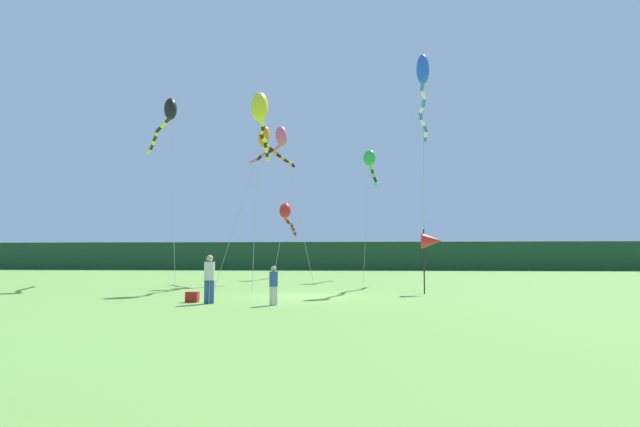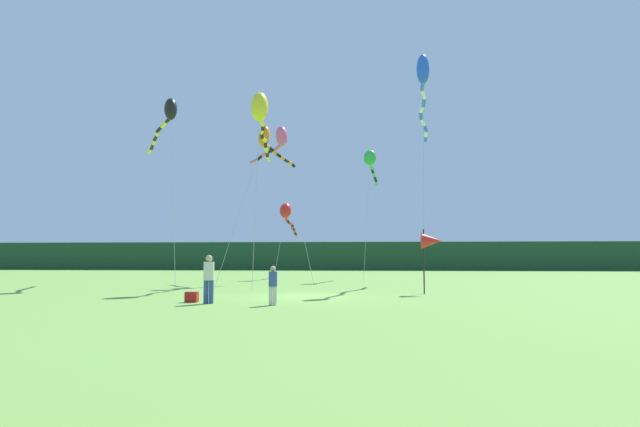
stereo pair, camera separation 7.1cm
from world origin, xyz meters
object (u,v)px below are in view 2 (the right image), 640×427
cooler_box (192,297)px  kite_blue (423,82)px  person_adult (209,276)px  person_child (273,283)px  kite_green (371,161)px  banner_flag_pole (431,241)px  kite_orange (267,141)px  kite_red (287,214)px  kite_rainbow (279,139)px  kite_black (168,115)px  kite_yellow (260,112)px

cooler_box → kite_blue: (9.52, 11.28, 11.30)m
person_adult → person_child: 2.42m
kite_blue → kite_green: 9.90m
cooler_box → kite_green: 22.86m
banner_flag_pole → kite_orange: (-9.04, 8.47, 6.51)m
kite_red → kite_blue: (9.24, -9.88, 6.67)m
banner_flag_pole → kite_rainbow: bearing=129.7°
kite_black → kite_green: kite_black is taller
kite_yellow → kite_orange: size_ratio=1.08×
kite_black → banner_flag_pole: bearing=-24.5°
person_child → kite_red: bearing=97.4°
kite_yellow → banner_flag_pole: bearing=-25.4°
kite_blue → kite_yellow: bearing=-167.9°
kite_rainbow → kite_yellow: kite_yellow is taller
cooler_box → kite_rainbow: size_ratio=0.04×
person_adult → kite_black: size_ratio=0.15×
person_adult → kite_yellow: size_ratio=0.16×
banner_flag_pole → person_adult: bearing=-145.5°
banner_flag_pole → kite_black: 18.02m
person_adult → kite_orange: size_ratio=0.17×
kite_black → kite_orange: bearing=16.9°
banner_flag_pole → kite_rainbow: (-8.59, 10.34, 6.99)m
person_adult → kite_black: 16.79m
person_child → kite_rainbow: 18.83m
kite_green → banner_flag_pole: bearing=-80.0°
kite_yellow → kite_green: 12.46m
cooler_box → person_child: bearing=-16.8°
person_adult → kite_rainbow: size_ratio=0.17×
kite_black → kite_orange: 6.13m
kite_red → kite_rainbow: bearing=-86.8°
cooler_box → banner_flag_pole: 10.80m
cooler_box → kite_green: (6.55, 20.25, 8.36)m
person_adult → kite_yellow: bearing=91.1°
person_adult → cooler_box: person_adult is taller
kite_rainbow → kite_red: bearing=93.2°
kite_rainbow → kite_black: kite_black is taller
kite_yellow → kite_blue: 9.36m
kite_orange → kite_blue: kite_blue is taller
kite_yellow → kite_rainbow: bearing=89.9°
person_adult → cooler_box: (-0.77, 0.51, -0.76)m
person_child → cooler_box: bearing=163.2°
kite_orange → kite_blue: size_ratio=0.76×
kite_black → person_child: bearing=-56.0°
cooler_box → kite_blue: kite_blue is taller
cooler_box → kite_blue: 18.59m
kite_blue → person_adult: bearing=-126.6°
person_child → kite_red: size_ratio=0.15×
kite_yellow → kite_orange: bearing=95.6°
cooler_box → kite_red: kite_red is taller
kite_green → kite_rainbow: bearing=-142.2°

